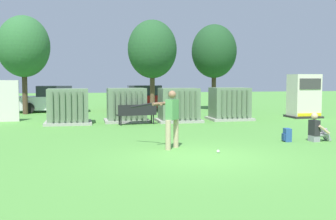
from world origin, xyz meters
name	(u,v)px	position (x,y,z in m)	size (l,w,h in m)	color
ground_plane	(201,157)	(0.00, 0.00, 0.00)	(96.00, 96.00, 0.00)	#51933D
transformer_west	(68,107)	(-3.77, 8.80, 0.79)	(2.10, 1.70, 1.62)	#9E9B93
transformer_mid_west	(126,105)	(-1.06, 9.21, 0.79)	(2.10, 1.70, 1.62)	#9E9B93
transformer_mid_east	(179,105)	(1.42, 8.78, 0.79)	(2.10, 1.70, 1.62)	#9E9B93
transformer_east	(230,104)	(4.13, 9.14, 0.79)	(2.10, 1.70, 1.62)	#9E9B93
generator_enclosure	(304,96)	(8.41, 9.49, 1.14)	(1.60, 1.40, 2.30)	#262626
park_bench	(137,113)	(-0.72, 7.92, 0.54)	(1.84, 0.71, 0.92)	black
batter	(170,116)	(-0.52, 1.51, 0.98)	(1.37, 1.26, 1.74)	tan
sports_ball	(218,151)	(0.64, 0.50, 0.04)	(0.09, 0.09, 0.09)	white
seated_spectator	(317,130)	(4.54, 1.88, 0.38)	(0.74, 0.57, 0.96)	gray
backpack	(287,135)	(3.55, 2.04, 0.21)	(0.30, 0.35, 0.44)	#264C8C
tree_left	(24,47)	(-6.41, 14.55, 3.90)	(2.97, 2.97, 5.68)	#4C3828
tree_center_left	(152,49)	(0.93, 13.60, 3.78)	(2.88, 2.88, 5.50)	brown
tree_center_right	(214,51)	(5.25, 15.22, 3.81)	(2.91, 2.91, 5.55)	#4C3828
parked_car_leftmost	(53,100)	(-4.93, 15.86, 0.75)	(4.22, 1.97, 1.62)	silver
parked_car_left_of_center	(143,99)	(0.71, 16.22, 0.75)	(4.24, 2.00, 1.62)	maroon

